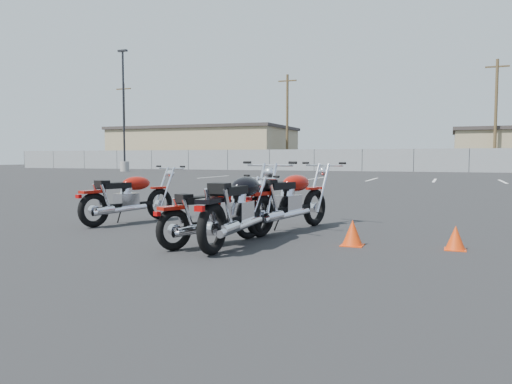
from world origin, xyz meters
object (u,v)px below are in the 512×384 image
(motorcycle_front_red, at_px, (129,197))
(motorcycle_rear_red, at_px, (214,214))
(motorcycle_third_red, at_px, (290,200))
(motorcycle_second_black, at_px, (240,207))

(motorcycle_front_red, relative_size, motorcycle_rear_red, 1.13)
(motorcycle_third_red, distance_m, motorcycle_rear_red, 1.59)
(motorcycle_third_red, bearing_deg, motorcycle_second_black, -99.70)
(motorcycle_second_black, height_order, motorcycle_third_red, motorcycle_second_black)
(motorcycle_front_red, xyz_separation_m, motorcycle_third_red, (2.86, 0.12, 0.03))
(motorcycle_second_black, bearing_deg, motorcycle_third_red, 80.30)
(motorcycle_second_black, xyz_separation_m, motorcycle_rear_red, (-0.33, -0.11, -0.09))
(motorcycle_third_red, height_order, motorcycle_rear_red, motorcycle_third_red)
(motorcycle_front_red, height_order, motorcycle_rear_red, motorcycle_front_red)
(motorcycle_second_black, xyz_separation_m, motorcycle_third_red, (0.24, 1.38, -0.01))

